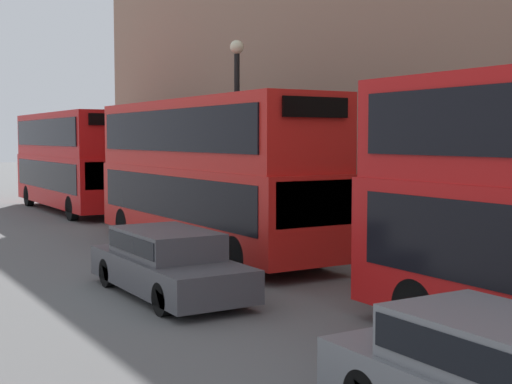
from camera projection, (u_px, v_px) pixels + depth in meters
name	position (u px, v px, depth m)	size (l,w,h in m)	color
bus_second_in_queue	(208.00, 169.00, 20.73)	(2.59, 10.79, 4.41)	red
bus_third_in_queue	(73.00, 158.00, 32.10)	(2.59, 10.36, 4.42)	red
car_hatchback	(168.00, 261.00, 15.03)	(1.81, 4.76, 1.39)	#47474C
street_lamp	(237.00, 118.00, 22.80)	(0.44, 0.44, 6.43)	black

